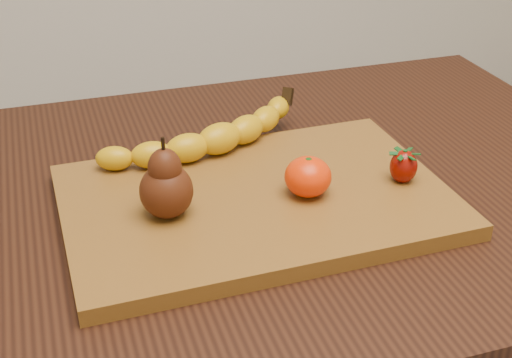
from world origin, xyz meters
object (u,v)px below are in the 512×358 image
object	(u,v)px
table	(264,247)
mandarin	(308,177)
cutting_board	(256,201)
pear	(165,178)

from	to	relation	value
table	mandarin	xyz separation A→B (m)	(0.03, -0.07, 0.14)
cutting_board	mandarin	xyz separation A→B (m)	(0.06, -0.02, 0.03)
table	mandarin	bearing A→B (deg)	-67.40
pear	mandarin	size ratio (longest dim) A/B	1.70
table	cutting_board	world-z (taller)	cutting_board
table	cutting_board	xyz separation A→B (m)	(-0.03, -0.05, 0.11)
cutting_board	mandarin	world-z (taller)	mandarin
table	mandarin	distance (m)	0.16
pear	mandarin	world-z (taller)	pear
mandarin	table	bearing A→B (deg)	112.60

